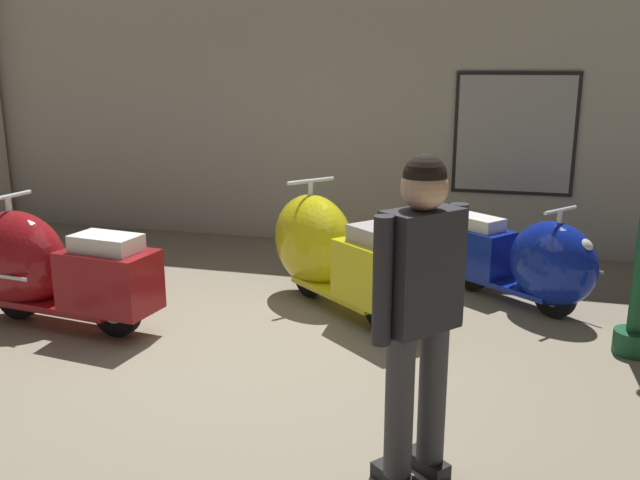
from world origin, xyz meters
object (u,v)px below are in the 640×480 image
object	(u,v)px
scooter_0	(45,267)
visitor_1	(420,301)
scooter_1	(332,252)
scooter_2	(527,261)

from	to	relation	value
scooter_0	visitor_1	bearing A→B (deg)	163.31
scooter_0	scooter_1	size ratio (longest dim) A/B	1.05
scooter_1	visitor_1	distance (m)	2.70
scooter_1	scooter_2	bearing A→B (deg)	-126.21
scooter_1	scooter_2	distance (m)	1.72
scooter_2	scooter_0	bearing A→B (deg)	-121.68
visitor_1	scooter_2	bearing A→B (deg)	-62.27
scooter_0	scooter_1	bearing A→B (deg)	-147.71
scooter_0	scooter_2	distance (m)	4.11
scooter_2	visitor_1	xyz separation A→B (m)	(-0.61, -2.86, 0.55)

